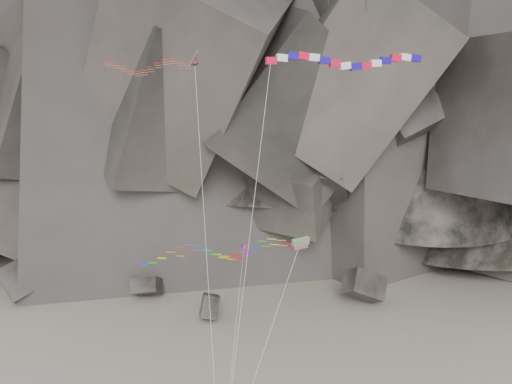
# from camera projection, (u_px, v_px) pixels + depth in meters

# --- Properties ---
(headland) EXTENTS (110.00, 70.00, 84.00)m
(headland) POSITION_uv_depth(u_px,v_px,m) (265.00, 36.00, 111.27)
(headland) COLOR #514842
(headland) RESTS_ON ground
(boulder_field) EXTENTS (58.21, 14.67, 7.89)m
(boulder_field) POSITION_uv_depth(u_px,v_px,m) (129.00, 289.00, 84.99)
(boulder_field) COLOR #47423F
(boulder_field) RESTS_ON ground
(delta_kite) EXTENTS (11.92, 11.53, 32.68)m
(delta_kite) POSITION_uv_depth(u_px,v_px,m) (145.00, 66.00, 49.09)
(delta_kite) COLOR red
(delta_kite) RESTS_ON ground
(banner_kite) EXTENTS (15.32, 10.49, 32.19)m
(banner_kite) POSITION_uv_depth(u_px,v_px,m) (344.00, 62.00, 45.24)
(banner_kite) COLOR red
(banner_kite) RESTS_ON ground
(parafoil_kite) EXTENTS (15.76, 7.78, 17.40)m
(parafoil_kite) POSITION_uv_depth(u_px,v_px,m) (209.00, 251.00, 48.02)
(parafoil_kite) COLOR #BDDD0C
(parafoil_kite) RESTS_ON ground
(pennant_kite) EXTENTS (1.11, 8.43, 16.20)m
(pennant_kite) POSITION_uv_depth(u_px,v_px,m) (238.00, 300.00, 47.40)
(pennant_kite) COLOR red
(pennant_kite) RESTS_ON ground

